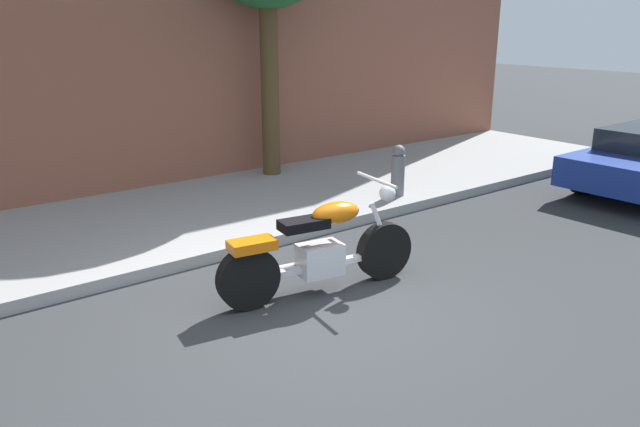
{
  "coord_description": "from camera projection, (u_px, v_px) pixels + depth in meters",
  "views": [
    {
      "loc": [
        -3.07,
        -4.17,
        2.66
      ],
      "look_at": [
        0.47,
        0.43,
        0.84
      ],
      "focal_mm": 34.89,
      "sensor_mm": 36.0,
      "label": 1
    }
  ],
  "objects": [
    {
      "name": "motorcycle",
      "position": [
        320.0,
        251.0,
        6.21
      ],
      "size": [
        2.17,
        0.75,
        1.12
      ],
      "color": "black",
      "rests_on": "ground"
    },
    {
      "name": "sidewalk",
      "position": [
        157.0,
        223.0,
        8.28
      ],
      "size": [
        18.16,
        3.19,
        0.14
      ],
      "primitive_type": "cube",
      "color": "#959595",
      "rests_on": "ground"
    },
    {
      "name": "fire_hydrant",
      "position": [
        398.0,
        175.0,
        9.2
      ],
      "size": [
        0.2,
        0.2,
        0.91
      ],
      "color": "slate",
      "rests_on": "ground"
    },
    {
      "name": "ground_plane",
      "position": [
        308.0,
        321.0,
        5.74
      ],
      "size": [
        60.0,
        60.0,
        0.0
      ],
      "primitive_type": "plane",
      "color": "#303335"
    }
  ]
}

